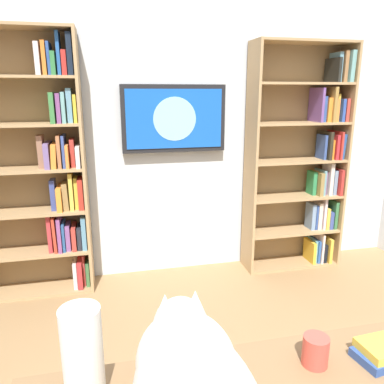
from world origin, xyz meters
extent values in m
cube|color=silver|center=(0.00, -2.23, 1.35)|extent=(4.52, 0.06, 2.70)
cube|color=tan|center=(-1.54, -2.04, 0.99)|extent=(0.02, 0.28, 1.99)
cube|color=tan|center=(-0.68, -2.04, 0.99)|extent=(0.02, 0.28, 1.99)
cube|color=#93754E|center=(-1.11, -2.17, 0.99)|extent=(0.88, 0.01, 1.99)
cube|color=tan|center=(-1.11, -2.04, 0.01)|extent=(0.84, 0.27, 0.02)
cube|color=tan|center=(-1.11, -2.04, 0.34)|extent=(0.84, 0.27, 0.02)
cube|color=tan|center=(-1.11, -2.04, 0.67)|extent=(0.84, 0.27, 0.02)
cube|color=tan|center=(-1.11, -2.04, 0.99)|extent=(0.84, 0.27, 0.02)
cube|color=tan|center=(-1.11, -2.04, 1.32)|extent=(0.84, 0.27, 0.02)
cube|color=tan|center=(-1.11, -2.04, 1.65)|extent=(0.84, 0.27, 0.02)
cube|color=tan|center=(-1.11, -2.04, 1.98)|extent=(0.84, 0.27, 0.02)
cube|color=silver|center=(-1.51, -2.05, 0.10)|extent=(0.03, 0.13, 0.16)
cube|color=gold|center=(-1.47, -2.03, 0.14)|extent=(0.03, 0.24, 0.24)
cube|color=black|center=(-1.42, -2.04, 0.11)|extent=(0.04, 0.22, 0.18)
cube|color=beige|center=(-1.39, -2.02, 0.16)|extent=(0.02, 0.20, 0.28)
cube|color=#2D569D|center=(-1.36, -2.03, 0.13)|extent=(0.02, 0.20, 0.22)
cube|color=#60A3B1|center=(-1.34, -2.05, 0.13)|extent=(0.02, 0.20, 0.22)
cube|color=gold|center=(-1.31, -2.02, 0.12)|extent=(0.03, 0.19, 0.21)
cube|color=#367244|center=(-1.51, -2.05, 0.48)|extent=(0.03, 0.21, 0.26)
cube|color=#3A4B93|center=(-1.46, -2.04, 0.43)|extent=(0.04, 0.19, 0.16)
cube|color=gold|center=(-1.43, -2.02, 0.45)|extent=(0.03, 0.15, 0.20)
cube|color=silver|center=(-1.39, -2.05, 0.49)|extent=(0.02, 0.19, 0.29)
cube|color=beige|center=(-1.36, -2.04, 0.47)|extent=(0.04, 0.16, 0.25)
cube|color=#2E4B93|center=(-1.32, -2.04, 0.46)|extent=(0.02, 0.14, 0.23)
cube|color=#6F8DB3|center=(-1.29, -2.03, 0.47)|extent=(0.04, 0.13, 0.24)
cube|color=#B72E2A|center=(-1.51, -2.03, 0.79)|extent=(0.03, 0.24, 0.23)
cube|color=#728EAA|center=(-1.47, -2.04, 0.79)|extent=(0.03, 0.17, 0.22)
cube|color=beige|center=(-1.42, -2.02, 0.82)|extent=(0.03, 0.15, 0.29)
cube|color=slate|center=(-1.39, -2.05, 0.78)|extent=(0.03, 0.13, 0.21)
cube|color=#6396A5|center=(-1.36, -2.04, 0.79)|extent=(0.02, 0.18, 0.23)
cube|color=olive|center=(-1.32, -2.04, 0.78)|extent=(0.04, 0.22, 0.21)
cube|color=#2D844C|center=(-1.28, -2.05, 0.78)|extent=(0.04, 0.12, 0.21)
cube|color=#2B4F94|center=(-1.50, -2.03, 1.11)|extent=(0.04, 0.18, 0.22)
cube|color=red|center=(-1.47, -2.03, 1.13)|extent=(0.02, 0.24, 0.24)
cube|color=red|center=(-1.44, -2.04, 1.11)|extent=(0.03, 0.22, 0.22)
cube|color=orange|center=(-1.41, -2.02, 1.09)|extent=(0.03, 0.14, 0.17)
cube|color=black|center=(-1.37, -2.05, 1.13)|extent=(0.03, 0.24, 0.24)
cube|color=#375093|center=(-1.34, -2.03, 1.11)|extent=(0.02, 0.15, 0.21)
cube|color=#BA3F36|center=(-1.51, -2.03, 1.43)|extent=(0.03, 0.18, 0.20)
cube|color=#2D4C9D|center=(-1.47, -2.05, 1.43)|extent=(0.03, 0.23, 0.19)
cube|color=gold|center=(-1.44, -2.04, 1.45)|extent=(0.02, 0.13, 0.23)
cube|color=orange|center=(-1.41, -2.04, 1.43)|extent=(0.04, 0.21, 0.19)
cube|color=olive|center=(-1.37, -2.03, 1.48)|extent=(0.03, 0.24, 0.29)
cube|color=orange|center=(-1.33, -2.02, 1.43)|extent=(0.04, 0.18, 0.20)
cube|color=#304C92|center=(-1.29, -2.05, 1.44)|extent=(0.04, 0.20, 0.21)
cube|color=#6E4991|center=(-1.26, -2.04, 1.47)|extent=(0.02, 0.23, 0.29)
cube|color=#6BA3A1|center=(-1.50, -2.03, 1.79)|extent=(0.04, 0.22, 0.26)
cube|color=#9F6D43|center=(-1.46, -2.03, 1.79)|extent=(0.03, 0.16, 0.26)
cube|color=#6698AC|center=(-1.42, -2.05, 1.78)|extent=(0.03, 0.16, 0.24)
cube|color=black|center=(-1.38, -2.03, 1.76)|extent=(0.02, 0.22, 0.20)
cube|color=tan|center=(0.70, -2.04, 1.01)|extent=(0.02, 0.28, 2.03)
cube|color=#93754E|center=(1.11, -2.17, 1.01)|extent=(0.84, 0.01, 2.03)
cube|color=tan|center=(1.11, -2.04, 0.01)|extent=(0.80, 0.27, 0.02)
cube|color=tan|center=(1.11, -2.04, 0.34)|extent=(0.80, 0.27, 0.02)
cube|color=tan|center=(1.11, -2.04, 0.68)|extent=(0.80, 0.27, 0.02)
cube|color=tan|center=(1.11, -2.04, 1.01)|extent=(0.80, 0.27, 0.02)
cube|color=tan|center=(1.11, -2.04, 1.35)|extent=(0.80, 0.27, 0.02)
cube|color=tan|center=(1.11, -2.04, 1.68)|extent=(0.80, 0.27, 0.02)
cube|color=tan|center=(1.11, -2.04, 2.02)|extent=(0.80, 0.27, 0.02)
cube|color=#3F723F|center=(0.73, -2.03, 0.12)|extent=(0.03, 0.12, 0.20)
cube|color=#BE3C37|center=(0.76, -2.05, 0.15)|extent=(0.02, 0.12, 0.27)
cube|color=#B92D2F|center=(0.79, -2.04, 0.13)|extent=(0.04, 0.23, 0.23)
cube|color=silver|center=(0.83, -2.02, 0.13)|extent=(0.03, 0.17, 0.22)
cube|color=#5A8FAE|center=(0.74, -2.03, 0.49)|extent=(0.03, 0.18, 0.28)
cube|color=#24262E|center=(0.78, -2.04, 0.44)|extent=(0.03, 0.18, 0.18)
cube|color=#B3382F|center=(0.82, -2.04, 0.45)|extent=(0.03, 0.20, 0.19)
cube|color=#82508F|center=(0.86, -2.04, 0.46)|extent=(0.03, 0.17, 0.21)
cube|color=#285188|center=(0.89, -2.03, 0.47)|extent=(0.02, 0.17, 0.23)
cube|color=#834680|center=(0.92, -2.03, 0.49)|extent=(0.03, 0.21, 0.28)
cube|color=#B83B28|center=(0.96, -2.02, 0.50)|extent=(0.03, 0.18, 0.29)
cube|color=#B63338|center=(1.00, -2.03, 0.50)|extent=(0.03, 0.16, 0.30)
cube|color=#B72E22|center=(0.74, -2.03, 0.81)|extent=(0.04, 0.16, 0.24)
cube|color=gold|center=(0.78, -2.04, 0.81)|extent=(0.03, 0.12, 0.25)
cube|color=gold|center=(0.81, -2.05, 0.84)|extent=(0.03, 0.20, 0.29)
cube|color=olive|center=(0.85, -2.03, 0.79)|extent=(0.05, 0.16, 0.21)
cube|color=orange|center=(0.90, -2.04, 0.78)|extent=(0.04, 0.24, 0.18)
cube|color=#374488|center=(0.95, -2.04, 0.81)|extent=(0.04, 0.12, 0.24)
cube|color=beige|center=(0.74, -2.02, 1.11)|extent=(0.03, 0.22, 0.16)
cube|color=#AB332B|center=(0.78, -2.05, 1.13)|extent=(0.03, 0.14, 0.21)
cube|color=orange|center=(0.81, -2.03, 1.11)|extent=(0.02, 0.23, 0.18)
cube|color=#394D93|center=(0.84, -2.05, 1.15)|extent=(0.02, 0.20, 0.24)
cube|color=#A5653E|center=(0.87, -2.02, 1.15)|extent=(0.03, 0.17, 0.24)
cube|color=orange|center=(0.91, -2.04, 1.12)|extent=(0.05, 0.19, 0.18)
cube|color=slate|center=(0.96, -2.05, 1.12)|extent=(0.04, 0.24, 0.19)
cube|color=#90644C|center=(1.00, -2.05, 1.15)|extent=(0.04, 0.12, 0.25)
cube|color=gold|center=(0.73, -2.02, 1.46)|extent=(0.02, 0.14, 0.20)
cube|color=#6696B2|center=(0.77, -2.04, 1.48)|extent=(0.04, 0.14, 0.25)
cube|color=#669C9C|center=(0.81, -2.03, 1.47)|extent=(0.03, 0.21, 0.22)
cube|color=#7C437D|center=(0.85, -2.03, 1.47)|extent=(0.03, 0.19, 0.21)
cube|color=#38793C|center=(0.89, -2.02, 1.47)|extent=(0.03, 0.22, 0.22)
cube|color=black|center=(0.74, -2.04, 1.84)|extent=(0.04, 0.21, 0.29)
cube|color=red|center=(0.78, -2.04, 1.78)|extent=(0.03, 0.15, 0.18)
cube|color=#24589E|center=(0.82, -2.05, 1.84)|extent=(0.02, 0.15, 0.30)
cube|color=#2E733C|center=(0.85, -2.04, 1.78)|extent=(0.03, 0.18, 0.16)
cube|color=#2C4B8E|center=(0.88, -2.05, 1.81)|extent=(0.02, 0.19, 0.23)
cube|color=orange|center=(0.92, -2.05, 1.81)|extent=(0.03, 0.16, 0.23)
cube|color=silver|center=(0.96, -2.02, 1.81)|extent=(0.03, 0.15, 0.22)
cube|color=black|center=(-0.03, -2.15, 1.37)|extent=(0.86, 0.06, 0.55)
cube|color=blue|center=(-0.03, -2.12, 1.37)|extent=(0.79, 0.01, 0.48)
cylinder|color=#8CCCEA|center=(-0.03, -2.11, 1.37)|extent=(0.35, 0.00, 0.35)
ellipsoid|color=silver|center=(0.37, 0.20, 0.95)|extent=(0.24, 0.30, 0.23)
sphere|color=silver|center=(0.37, 0.13, 1.01)|extent=(0.14, 0.14, 0.14)
cone|color=silver|center=(0.33, 0.13, 1.06)|extent=(0.06, 0.06, 0.08)
cone|color=silver|center=(0.40, 0.13, 1.06)|extent=(0.06, 0.06, 0.08)
cone|color=beige|center=(0.33, 0.13, 1.05)|extent=(0.03, 0.03, 0.05)
cone|color=beige|center=(0.40, 0.13, 1.05)|extent=(0.03, 0.03, 0.05)
cylinder|color=white|center=(0.62, 0.04, 0.90)|extent=(0.11, 0.11, 0.28)
cylinder|color=#D84C3F|center=(-0.07, 0.06, 0.81)|extent=(0.08, 0.08, 0.10)
cube|color=#2D4C93|center=(-0.29, 0.09, 0.77)|extent=(0.19, 0.14, 0.03)
cube|color=gold|center=(-0.29, 0.09, 0.80)|extent=(0.15, 0.12, 0.03)
camera|label=1|loc=(0.52, 0.95, 1.58)|focal=35.13mm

